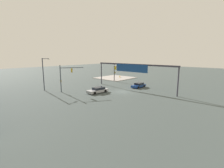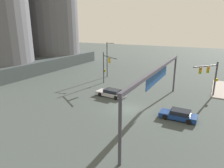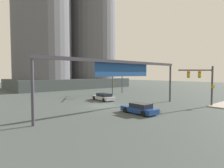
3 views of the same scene
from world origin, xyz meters
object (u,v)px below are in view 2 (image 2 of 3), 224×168
object	(u,v)px
traffic_signal_opposite_side	(106,64)
sedan_car_waiting_far	(111,93)
streetlamp_curved_arm	(108,57)
sedan_car_approaching	(179,115)
traffic_signal_near_corner	(211,74)

from	to	relation	value
traffic_signal_opposite_side	sedan_car_waiting_far	world-z (taller)	traffic_signal_opposite_side
streetlamp_curved_arm	sedan_car_approaching	distance (m)	23.37
streetlamp_curved_arm	sedan_car_waiting_far	distance (m)	13.55
traffic_signal_near_corner	sedan_car_approaching	xyz separation A→B (m)	(-10.53, 2.73, -3.14)
sedan_car_approaching	sedan_car_waiting_far	world-z (taller)	same
sedan_car_waiting_far	streetlamp_curved_arm	bearing A→B (deg)	-54.40
traffic_signal_near_corner	streetlamp_curved_arm	size ratio (longest dim) A/B	0.74
traffic_signal_opposite_side	sedan_car_waiting_far	bearing A→B (deg)	-20.85
traffic_signal_near_corner	sedan_car_approaching	size ratio (longest dim) A/B	1.28
streetlamp_curved_arm	traffic_signal_near_corner	bearing A→B (deg)	-14.97
traffic_signal_opposite_side	traffic_signal_near_corner	bearing A→B (deg)	37.07
streetlamp_curved_arm	sedan_car_waiting_far	xyz separation A→B (m)	(-11.18, -6.64, -3.80)
traffic_signal_near_corner	streetlamp_curved_arm	bearing A→B (deg)	-60.64
sedan_car_approaching	streetlamp_curved_arm	bearing A→B (deg)	-38.98
traffic_signal_near_corner	sedan_car_waiting_far	bearing A→B (deg)	-22.26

